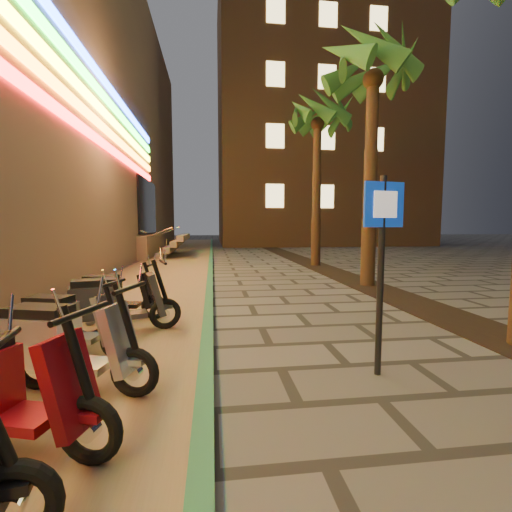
{
  "coord_description": "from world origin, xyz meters",
  "views": [
    {
      "loc": [
        -0.81,
        -2.24,
        1.72
      ],
      "look_at": [
        -0.07,
        3.55,
        1.2
      ],
      "focal_mm": 24.0,
      "sensor_mm": 36.0,
      "label": 1
    }
  ],
  "objects": [
    {
      "name": "palm_c",
      "position": [
        3.6,
        7.0,
        5.73
      ],
      "size": [
        2.97,
        3.02,
        6.91
      ],
      "color": "#472D19",
      "rests_on": "ground"
    },
    {
      "name": "scooter_9",
      "position": [
        -2.59,
        4.19,
        0.46
      ],
      "size": [
        1.51,
        0.57,
        1.06
      ],
      "rotation": [
        0.0,
        0.0,
        -0.1
      ],
      "color": "black",
      "rests_on": "ground"
    },
    {
      "name": "planting_strip",
      "position": [
        3.6,
        5.0,
        0.01
      ],
      "size": [
        1.2,
        40.0,
        0.02
      ],
      "primitive_type": "cube",
      "color": "black",
      "rests_on": "ground"
    },
    {
      "name": "apartment_block",
      "position": [
        9.0,
        32.0,
        12.5
      ],
      "size": [
        18.0,
        16.06,
        25.0
      ],
      "color": "brown",
      "rests_on": "ground"
    },
    {
      "name": "scooter_6",
      "position": [
        -2.35,
        1.4,
        0.51
      ],
      "size": [
        1.64,
        0.83,
        1.16
      ],
      "rotation": [
        0.0,
        0.0,
        -0.28
      ],
      "color": "black",
      "rests_on": "ground"
    },
    {
      "name": "pedestrian_sign",
      "position": [
        1.08,
        1.38,
        1.47
      ],
      "size": [
        0.5,
        0.11,
        2.27
      ],
      "rotation": [
        0.0,
        0.0,
        0.17
      ],
      "color": "black",
      "rests_on": "ground"
    },
    {
      "name": "scooter_7",
      "position": [
        -2.71,
        2.39,
        0.45
      ],
      "size": [
        1.48,
        0.74,
        1.05
      ],
      "rotation": [
        0.0,
        0.0,
        -0.26
      ],
      "color": "black",
      "rests_on": "ground"
    },
    {
      "name": "scooter_8",
      "position": [
        -2.36,
        3.25,
        0.51
      ],
      "size": [
        1.66,
        0.86,
        1.18
      ],
      "rotation": [
        0.0,
        0.0,
        0.29
      ],
      "color": "black",
      "rests_on": "ground"
    },
    {
      "name": "green_curb",
      "position": [
        -0.9,
        10.0,
        0.05
      ],
      "size": [
        0.18,
        60.0,
        0.1
      ],
      "primitive_type": "cube",
      "color": "#2A7147",
      "rests_on": "ground"
    },
    {
      "name": "ground",
      "position": [
        0.0,
        0.0,
        0.0
      ],
      "size": [
        120.0,
        120.0,
        0.0
      ],
      "primitive_type": "plane",
      "color": "#474442",
      "rests_on": "ground"
    },
    {
      "name": "parking_strip",
      "position": [
        -2.6,
        10.0,
        0.01
      ],
      "size": [
        3.4,
        60.0,
        0.01
      ],
      "primitive_type": "cube",
      "color": "#8C7251",
      "rests_on": "ground"
    },
    {
      "name": "palm_d",
      "position": [
        3.6,
        12.0,
        5.94
      ],
      "size": [
        2.97,
        3.02,
        7.16
      ],
      "color": "#472D19",
      "rests_on": "ground"
    }
  ]
}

